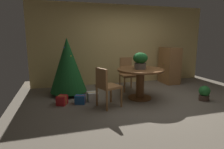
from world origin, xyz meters
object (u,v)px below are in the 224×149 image
gift_box_blue (80,99)px  potted_plant (204,93)px  wooden_chair_far (127,72)px  wooden_chair_left (106,85)px  holiday_tree (68,65)px  gift_box_cream (93,97)px  gift_box_red (62,100)px  wooden_cabinet (169,65)px  flower_vase (140,60)px  round_dining_table (140,78)px

gift_box_blue → potted_plant: size_ratio=0.74×
wooden_chair_far → wooden_chair_left: bearing=-127.6°
wooden_chair_left → holiday_tree: 1.49m
wooden_chair_far → gift_box_cream: 1.48m
potted_plant → wooden_chair_far: bearing=133.9°
gift_box_red → potted_plant: (3.39, -0.69, 0.08)m
wooden_cabinet → potted_plant: bearing=-96.9°
wooden_chair_left → gift_box_blue: wooden_chair_left is taller
flower_vase → gift_box_blue: flower_vase is taller
wooden_chair_left → gift_box_blue: (-0.53, 0.39, -0.41)m
holiday_tree → gift_box_red: holiday_tree is taller
round_dining_table → holiday_tree: (-1.72, 0.91, 0.27)m
holiday_tree → gift_box_blue: (0.20, -0.88, -0.71)m
wooden_chair_left → gift_box_cream: (-0.21, 0.51, -0.40)m
holiday_tree → gift_box_blue: bearing=-77.1°
wooden_chair_left → wooden_chair_far: 1.61m
holiday_tree → gift_box_cream: size_ratio=5.65×
gift_box_cream → wooden_cabinet: 3.15m
wooden_cabinet → wooden_chair_far: bearing=-167.0°
holiday_tree → gift_box_red: 1.10m
flower_vase → gift_box_red: (-1.92, 0.08, -0.89)m
gift_box_blue → potted_plant: potted_plant is taller
flower_vase → wooden_chair_far: bearing=89.5°
wooden_cabinet → gift_box_red: bearing=-161.4°
wooden_chair_far → round_dining_table: bearing=-90.0°
wooden_chair_left → gift_box_red: 1.12m
wooden_cabinet → flower_vase: bearing=-142.6°
wooden_chair_far → gift_box_blue: bearing=-149.7°
wooden_chair_far → gift_box_red: wooden_chair_far is taller
holiday_tree → gift_box_red: (-0.21, -0.82, -0.71)m
holiday_tree → potted_plant: bearing=-25.4°
wooden_chair_left → potted_plant: bearing=-5.7°
flower_vase → gift_box_cream: size_ratio=1.50×
flower_vase → potted_plant: (1.47, -0.61, -0.80)m
gift_box_blue → potted_plant: bearing=-12.0°
gift_box_cream → potted_plant: bearing=-15.9°
gift_box_red → wooden_cabinet: wooden_cabinet is taller
gift_box_cream → round_dining_table: bearing=-7.4°
flower_vase → wooden_chair_left: bearing=-159.5°
round_dining_table → wooden_chair_far: size_ratio=1.20×
flower_vase → gift_box_blue: (-1.51, 0.03, -0.89)m
wooden_chair_far → gift_box_blue: wooden_chair_far is taller
wooden_chair_left → gift_box_cream: size_ratio=3.28×
flower_vase → gift_box_red: bearing=177.6°
potted_plant → round_dining_table: bearing=157.7°
wooden_chair_far → potted_plant: (1.46, -1.52, -0.33)m
round_dining_table → wooden_chair_far: 0.92m
wooden_chair_left → round_dining_table: bearing=20.0°
round_dining_table → wooden_chair_left: wooden_chair_left is taller
gift_box_blue → wooden_cabinet: wooden_cabinet is taller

